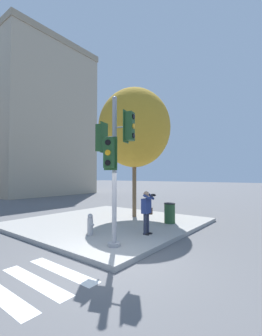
# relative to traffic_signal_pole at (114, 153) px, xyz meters

# --- Properties ---
(ground_plane) EXTENTS (160.00, 160.00, 0.00)m
(ground_plane) POSITION_rel_traffic_signal_pole_xyz_m (-0.60, -0.54, -3.14)
(ground_plane) COLOR #5B5B5E
(sidewalk_corner) EXTENTS (8.00, 8.00, 0.16)m
(sidewalk_corner) POSITION_rel_traffic_signal_pole_xyz_m (2.90, 2.96, -3.06)
(sidewalk_corner) COLOR #9E9B96
(sidewalk_corner) RESTS_ON ground_plane
(crosswalk_stripes) EXTENTS (3.28, 2.47, 0.01)m
(crosswalk_stripes) POSITION_rel_traffic_signal_pole_xyz_m (-3.25, 0.13, -3.13)
(crosswalk_stripes) COLOR silver
(crosswalk_stripes) RESTS_ON ground_plane
(traffic_signal_pole) EXTENTS (0.98, 1.36, 4.84)m
(traffic_signal_pole) POSITION_rel_traffic_signal_pole_xyz_m (0.00, 0.00, 0.00)
(traffic_signal_pole) COLOR #939399
(traffic_signal_pole) RESTS_ON sidewalk_corner
(person_photographer) EXTENTS (0.58, 0.54, 1.64)m
(person_photographer) POSITION_rel_traffic_signal_pole_xyz_m (1.97, 0.05, -1.99)
(person_photographer) COLOR black
(person_photographer) RESTS_ON sidewalk_corner
(street_tree) EXTENTS (3.97, 3.97, 7.09)m
(street_tree) POSITION_rel_traffic_signal_pole_xyz_m (4.61, 2.63, 1.92)
(street_tree) COLOR brown
(street_tree) RESTS_ON sidewalk_corner
(fire_hydrant) EXTENTS (0.21, 0.27, 0.81)m
(fire_hydrant) POSITION_rel_traffic_signal_pole_xyz_m (0.55, 1.69, -2.57)
(fire_hydrant) COLOR #99999E
(fire_hydrant) RESTS_ON sidewalk_corner
(trash_bin) EXTENTS (0.53, 0.53, 0.94)m
(trash_bin) POSITION_rel_traffic_signal_pole_xyz_m (4.33, 0.31, -2.50)
(trash_bin) COLOR #234728
(trash_bin) RESTS_ON sidewalk_corner
(building_right) EXTENTS (12.12, 10.65, 19.48)m
(building_right) POSITION_rel_traffic_signal_pole_xyz_m (10.80, 23.58, 6.62)
(building_right) COLOR tan
(building_right) RESTS_ON ground_plane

